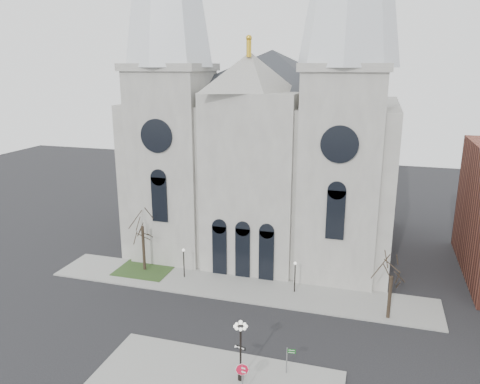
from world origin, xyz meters
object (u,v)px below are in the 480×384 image
(globe_lamp, at_px, (241,343))
(one_way_sign, at_px, (240,352))
(stop_sign, at_px, (242,373))
(street_name_sign, at_px, (288,358))

(globe_lamp, distance_m, one_way_sign, 2.02)
(stop_sign, bearing_deg, globe_lamp, 117.69)
(one_way_sign, bearing_deg, street_name_sign, 20.92)
(stop_sign, xyz_separation_m, street_name_sign, (2.50, 3.40, -0.61))
(stop_sign, distance_m, street_name_sign, 4.27)
(globe_lamp, height_order, street_name_sign, globe_lamp)
(one_way_sign, relative_size, street_name_sign, 0.99)
(stop_sign, height_order, street_name_sign, stop_sign)
(stop_sign, distance_m, one_way_sign, 3.07)
(globe_lamp, bearing_deg, street_name_sign, 28.71)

